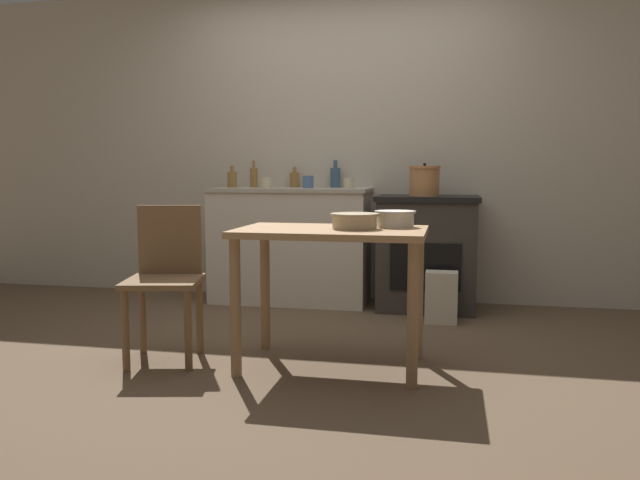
% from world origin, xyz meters
% --- Properties ---
extents(ground_plane, '(14.00, 14.00, 0.00)m').
position_xyz_m(ground_plane, '(0.00, 0.00, 0.00)').
color(ground_plane, brown).
extents(wall_back, '(8.00, 0.07, 2.55)m').
position_xyz_m(wall_back, '(0.00, 1.58, 1.27)').
color(wall_back, beige).
rests_on(wall_back, ground_plane).
extents(counter_cabinet, '(1.28, 0.52, 0.92)m').
position_xyz_m(counter_cabinet, '(-0.41, 1.31, 0.46)').
color(counter_cabinet, beige).
rests_on(counter_cabinet, ground_plane).
extents(stove, '(0.77, 0.59, 0.87)m').
position_xyz_m(stove, '(0.68, 1.27, 0.44)').
color(stove, '#38332D').
rests_on(stove, ground_plane).
extents(work_table, '(0.99, 0.62, 0.75)m').
position_xyz_m(work_table, '(0.23, -0.30, 0.62)').
color(work_table, '#A87F56').
rests_on(work_table, ground_plane).
extents(chair, '(0.48, 0.48, 0.86)m').
position_xyz_m(chair, '(-0.71, -0.33, 0.47)').
color(chair, brown).
rests_on(chair, ground_plane).
extents(flour_sack, '(0.22, 0.15, 0.36)m').
position_xyz_m(flour_sack, '(0.80, 0.83, 0.18)').
color(flour_sack, beige).
rests_on(flour_sack, ground_plane).
extents(stock_pot, '(0.23, 0.23, 0.25)m').
position_xyz_m(stock_pot, '(0.65, 1.22, 0.98)').
color(stock_pot, '#B77A47').
rests_on(stock_pot, stove).
extents(mixing_bowl_large, '(0.25, 0.25, 0.08)m').
position_xyz_m(mixing_bowl_large, '(0.35, -0.30, 0.80)').
color(mixing_bowl_large, tan).
rests_on(mixing_bowl_large, work_table).
extents(mixing_bowl_small, '(0.22, 0.22, 0.09)m').
position_xyz_m(mixing_bowl_small, '(0.55, -0.14, 0.80)').
color(mixing_bowl_small, silver).
rests_on(mixing_bowl_small, work_table).
extents(bottle_far_left, '(0.06, 0.06, 0.22)m').
position_xyz_m(bottle_far_left, '(-0.74, 1.39, 1.01)').
color(bottle_far_left, olive).
rests_on(bottle_far_left, counter_cabinet).
extents(bottle_left, '(0.08, 0.08, 0.17)m').
position_xyz_m(bottle_left, '(-0.42, 1.48, 0.99)').
color(bottle_left, olive).
rests_on(bottle_left, counter_cabinet).
extents(bottle_mid_left, '(0.08, 0.08, 0.22)m').
position_xyz_m(bottle_mid_left, '(-0.08, 1.47, 1.01)').
color(bottle_mid_left, '#3D5675').
rests_on(bottle_mid_left, counter_cabinet).
extents(bottle_center_left, '(0.08, 0.08, 0.18)m').
position_xyz_m(bottle_center_left, '(-0.92, 1.36, 0.99)').
color(bottle_center_left, olive).
rests_on(bottle_center_left, counter_cabinet).
extents(cup_center, '(0.09, 0.09, 0.08)m').
position_xyz_m(cup_center, '(-0.59, 1.22, 0.96)').
color(cup_center, beige).
rests_on(cup_center, counter_cabinet).
extents(cup_center_right, '(0.08, 0.08, 0.08)m').
position_xyz_m(cup_center_right, '(0.07, 1.24, 0.96)').
color(cup_center_right, beige).
rests_on(cup_center_right, counter_cabinet).
extents(cup_mid_right, '(0.09, 0.09, 0.10)m').
position_xyz_m(cup_mid_right, '(-0.25, 1.26, 0.97)').
color(cup_mid_right, '#4C6B99').
rests_on(cup_mid_right, counter_cabinet).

